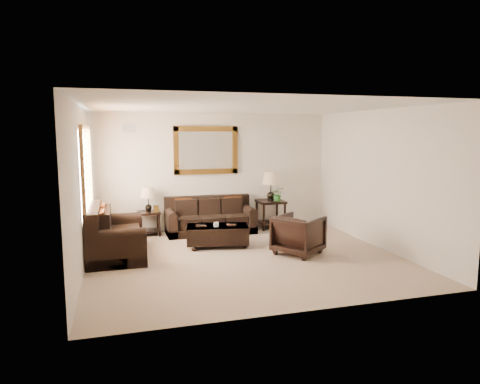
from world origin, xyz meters
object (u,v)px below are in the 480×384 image
object	(u,v)px
end_table_right	(271,192)
coffee_table	(217,233)
end_table_left	(148,204)
armchair	(299,233)
sofa	(210,220)
loveseat	(113,238)

from	to	relation	value
end_table_right	coffee_table	distance (m)	2.13
end_table_left	armchair	bearing A→B (deg)	-41.43
sofa	end_table_right	xyz separation A→B (m)	(1.48, 0.05, 0.58)
loveseat	end_table_right	size ratio (longest dim) A/B	1.25
sofa	end_table_left	bearing A→B (deg)	175.40
end_table_left	coffee_table	bearing A→B (deg)	-46.94
end_table_right	loveseat	bearing A→B (deg)	-157.89
end_table_right	coffee_table	bearing A→B (deg)	-141.33
end_table_left	end_table_right	size ratio (longest dim) A/B	0.80
sofa	end_table_right	size ratio (longest dim) A/B	1.47
end_table_left	end_table_right	world-z (taller)	end_table_right
sofa	loveseat	size ratio (longest dim) A/B	1.18
sofa	end_table_left	size ratio (longest dim) A/B	1.85
loveseat	sofa	bearing A→B (deg)	-56.19
end_table_left	armchair	distance (m)	3.45
armchair	coffee_table	bearing A→B (deg)	18.53
sofa	end_table_right	bearing A→B (deg)	1.84
loveseat	end_table_right	bearing A→B (deg)	-67.89
sofa	loveseat	xyz separation A→B (m)	(-2.10, -1.41, 0.05)
sofa	coffee_table	world-z (taller)	sofa
end_table_left	end_table_right	xyz separation A→B (m)	(2.83, -0.06, 0.18)
coffee_table	armchair	world-z (taller)	armchair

